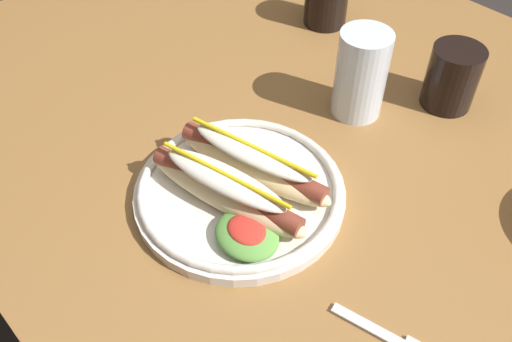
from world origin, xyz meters
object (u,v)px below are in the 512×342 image
Objects in this scene: hot_dog_plate at (240,187)px; water_cup at (361,74)px; extra_cup at (452,77)px; fork at (391,339)px.

water_cup reaches higher than hot_dog_plate.
hot_dog_plate is 2.83× the size of extra_cup.
extra_cup is at bearing 101.96° from fork.
water_cup is (-0.01, 0.26, 0.04)m from hot_dog_plate.
fork is 0.40m from water_cup.
hot_dog_plate is 0.27m from fork.
water_cup reaches higher than extra_cup.
water_cup is 1.38× the size of extra_cup.
water_cup is at bearing -125.94° from extra_cup.
water_cup is at bearing 121.41° from fork.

